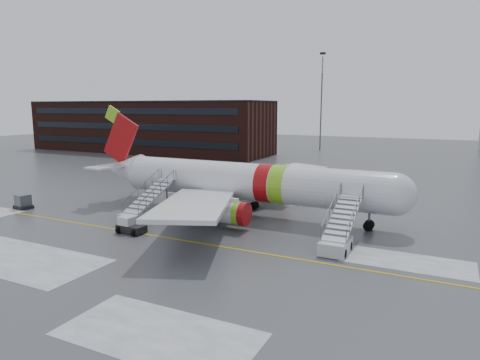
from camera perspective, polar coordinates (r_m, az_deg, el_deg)
The scene contains 8 objects.
ground at distance 38.62m, azimuth -10.15°, elevation -6.99°, with size 260.00×260.00×0.00m, color #494C4F.
airliner at distance 43.71m, azimuth 0.04°, elevation -0.26°, with size 35.03×32.97×11.18m.
airstair_fwd at distance 34.38m, azimuth 12.95°, elevation -7.35°, with size 2.05×7.70×3.48m.
airstair_aft at distance 42.83m, azimuth -13.03°, elevation -3.94°, with size 2.05×7.70×3.48m.
pushback_tug at distance 39.25m, azimuth -14.45°, elevation -5.91°, with size 2.58×1.99×1.43m.
uld_container at distance 52.47m, azimuth -26.95°, elevation -2.63°, with size 2.10×1.67×1.55m.
terminal_building at distance 108.13m, azimuth -12.25°, elevation 7.01°, with size 62.00×16.11×12.30m.
light_mast_far_n at distance 111.81m, azimuth 10.82°, elevation 11.06°, with size 1.20×1.20×24.25m.
Camera 1 is at (22.16, -29.63, 11.06)m, focal length 32.00 mm.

